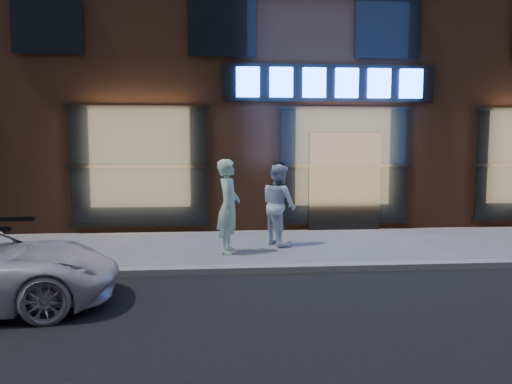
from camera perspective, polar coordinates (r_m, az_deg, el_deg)
ground at (r=9.03m, az=16.46°, el=-8.50°), size 90.00×90.00×0.00m
curb at (r=9.01m, az=16.47°, el=-8.13°), size 60.00×0.25×0.12m
storefront_building at (r=16.71m, az=6.59°, el=15.94°), size 30.20×8.28×10.30m
man_bowtie at (r=9.78m, az=-3.15°, el=-1.66°), size 0.57×0.75×1.85m
man_cap at (r=10.58m, az=2.63°, el=-1.43°), size 0.93×1.03×1.72m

